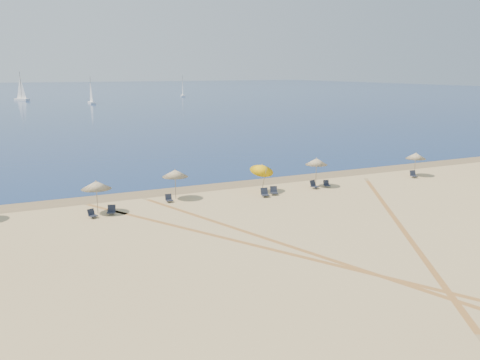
# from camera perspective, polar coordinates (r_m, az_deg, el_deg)

# --- Properties ---
(ground) EXTENTS (160.00, 160.00, 0.00)m
(ground) POSITION_cam_1_polar(r_m,az_deg,el_deg) (24.01, 21.09, -12.48)
(ground) COLOR tan
(ground) RESTS_ON ground
(ocean) EXTENTS (500.00, 500.00, 0.00)m
(ocean) POSITION_cam_1_polar(r_m,az_deg,el_deg) (240.54, -21.36, 9.30)
(ocean) COLOR #0C2151
(ocean) RESTS_ON ground
(wet_sand) EXTENTS (500.00, 500.00, 0.00)m
(wet_sand) POSITION_cam_1_polar(r_m,az_deg,el_deg) (43.16, -2.24, -0.64)
(wet_sand) COLOR olive
(wet_sand) RESTS_ON ground
(umbrella_1) EXTENTS (2.06, 2.06, 2.36)m
(umbrella_1) POSITION_cam_1_polar(r_m,az_deg,el_deg) (35.79, -16.12, -0.56)
(umbrella_1) COLOR gray
(umbrella_1) RESTS_ON ground
(umbrella_2) EXTENTS (2.01, 2.01, 2.38)m
(umbrella_2) POSITION_cam_1_polar(r_m,az_deg,el_deg) (38.57, -7.43, 0.77)
(umbrella_2) COLOR gray
(umbrella_2) RESTS_ON ground
(umbrella_3) EXTENTS (1.92, 1.99, 2.63)m
(umbrella_3) POSITION_cam_1_polar(r_m,az_deg,el_deg) (40.41, 2.54, 1.38)
(umbrella_3) COLOR gray
(umbrella_3) RESTS_ON ground
(umbrella_4) EXTENTS (1.89, 1.89, 2.53)m
(umbrella_4) POSITION_cam_1_polar(r_m,az_deg,el_deg) (42.81, 8.73, 2.10)
(umbrella_4) COLOR gray
(umbrella_4) RESTS_ON ground
(umbrella_5) EXTENTS (1.86, 1.86, 2.26)m
(umbrella_5) POSITION_cam_1_polar(r_m,az_deg,el_deg) (49.60, 19.45, 2.62)
(umbrella_5) COLOR gray
(umbrella_5) RESTS_ON ground
(chair_1) EXTENTS (0.69, 0.73, 0.60)m
(chair_1) POSITION_cam_1_polar(r_m,az_deg,el_deg) (35.23, -16.55, -3.75)
(chair_1) COLOR black
(chair_1) RESTS_ON ground
(chair_2) EXTENTS (0.73, 0.78, 0.65)m
(chair_2) POSITION_cam_1_polar(r_m,az_deg,el_deg) (35.69, -14.50, -3.38)
(chair_2) COLOR black
(chair_2) RESTS_ON ground
(chair_3) EXTENTS (0.50, 0.58, 0.60)m
(chair_3) POSITION_cam_1_polar(r_m,az_deg,el_deg) (38.13, -8.13, -2.12)
(chair_3) COLOR black
(chair_3) RESTS_ON ground
(chair_4) EXTENTS (0.68, 0.76, 0.69)m
(chair_4) POSITION_cam_1_polar(r_m,az_deg,el_deg) (39.34, 2.84, -1.49)
(chair_4) COLOR black
(chair_4) RESTS_ON ground
(chair_5) EXTENTS (0.74, 0.80, 0.67)m
(chair_5) POSITION_cam_1_polar(r_m,az_deg,el_deg) (40.03, 3.89, -1.27)
(chair_5) COLOR black
(chair_5) RESTS_ON ground
(chair_6) EXTENTS (0.72, 0.79, 0.69)m
(chair_6) POSITION_cam_1_polar(r_m,az_deg,el_deg) (42.50, 8.45, -0.56)
(chair_6) COLOR black
(chair_6) RESTS_ON ground
(chair_7) EXTENTS (0.60, 0.66, 0.59)m
(chair_7) POSITION_cam_1_polar(r_m,az_deg,el_deg) (43.21, 9.86, -0.46)
(chair_7) COLOR black
(chair_7) RESTS_ON ground
(chair_8) EXTENTS (0.68, 0.75, 0.66)m
(chair_8) POSITION_cam_1_polar(r_m,az_deg,el_deg) (49.02, 19.20, 0.60)
(chair_8) COLOR black
(chair_8) RESTS_ON ground
(sailboat_0) EXTENTS (2.69, 5.44, 7.86)m
(sailboat_0) POSITION_cam_1_polar(r_m,az_deg,el_deg) (190.90, -6.57, 10.17)
(sailboat_0) COLOR white
(sailboat_0) RESTS_ON ocean
(sailboat_1) EXTENTS (4.65, 6.08, 9.23)m
(sailboat_1) POSITION_cam_1_polar(r_m,az_deg,el_deg) (179.35, -23.73, 9.21)
(sailboat_1) COLOR white
(sailboat_1) RESTS_ON ocean
(sailboat_3) EXTENTS (1.54, 5.39, 7.96)m
(sailboat_3) POSITION_cam_1_polar(r_m,az_deg,el_deg) (155.61, -16.65, 9.24)
(sailboat_3) COLOR white
(sailboat_3) RESTS_ON ocean
(tire_tracks) EXTENTS (49.57, 41.27, 0.00)m
(tire_tracks) POSITION_cam_1_polar(r_m,az_deg,el_deg) (30.51, 7.63, -6.35)
(tire_tracks) COLOR tan
(tire_tracks) RESTS_ON ground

